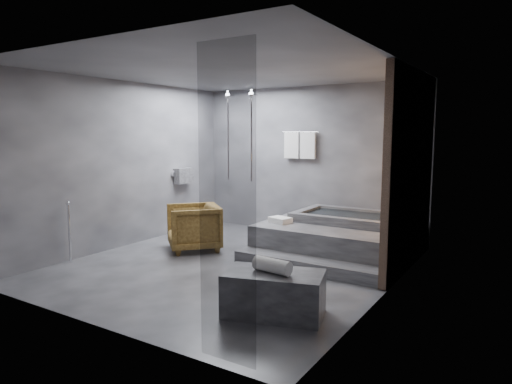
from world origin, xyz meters
The scene contains 7 objects.
room centered at (0.40, 0.24, 1.73)m, with size 5.00×5.04×2.82m.
tub_deck centered at (1.05, 1.45, 0.25)m, with size 2.20×2.00×0.50m, color #343437.
tub_step centered at (1.05, 0.27, 0.09)m, with size 2.20×0.36×0.18m, color #343437.
concrete_bench centered at (1.43, -1.30, 0.23)m, with size 1.04×0.57×0.47m, color #2D2D30.
driftwood_chair centered at (-1.07, 0.37, 0.38)m, with size 0.81×0.84×0.76m, color #402C10.
rolled_towel centered at (1.42, -1.32, 0.55)m, with size 0.15×0.15×0.43m, color silver.
deck_towel centered at (0.26, 0.94, 0.54)m, with size 0.33×0.24×0.09m, color white.
Camera 1 is at (3.75, -5.36, 1.94)m, focal length 32.00 mm.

